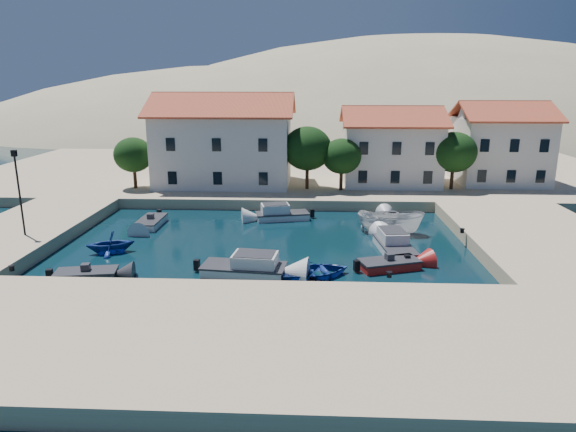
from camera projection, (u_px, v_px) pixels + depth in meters
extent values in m
plane|color=black|center=(250.00, 296.00, 29.36)|extent=(400.00, 400.00, 0.00)
cube|color=tan|center=(234.00, 340.00, 23.44)|extent=(52.00, 12.00, 1.00)
cube|color=tan|center=(541.00, 240.00, 37.96)|extent=(11.00, 20.00, 1.00)
cube|color=tan|center=(21.00, 233.00, 39.74)|extent=(8.00, 20.00, 1.00)
cube|color=tan|center=(300.00, 172.00, 65.83)|extent=(80.00, 36.00, 1.00)
ellipsoid|color=tan|center=(262.00, 200.00, 141.14)|extent=(198.00, 126.00, 72.00)
ellipsoid|color=tan|center=(412.00, 203.00, 159.71)|extent=(220.00, 176.00, 99.00)
cube|color=white|center=(224.00, 149.00, 55.44)|extent=(14.00, 9.00, 7.50)
pyramid|color=#9A3222|center=(223.00, 103.00, 54.20)|extent=(14.70, 9.45, 2.20)
cube|color=white|center=(390.00, 154.00, 55.73)|extent=(10.00, 8.00, 6.50)
pyramid|color=#9A3222|center=(392.00, 115.00, 54.66)|extent=(10.50, 8.40, 1.80)
cube|color=white|center=(500.00, 151.00, 56.09)|extent=(9.00, 8.00, 7.00)
pyramid|color=#9A3222|center=(504.00, 110.00, 54.96)|extent=(9.45, 8.40, 1.80)
cylinder|color=#382314|center=(135.00, 176.00, 53.59)|extent=(0.36, 0.36, 2.50)
ellipsoid|color=black|center=(133.00, 155.00, 53.02)|extent=(4.00, 4.00, 3.60)
cylinder|color=#382314|center=(307.00, 174.00, 53.20)|extent=(0.36, 0.36, 3.00)
ellipsoid|color=black|center=(307.00, 148.00, 52.51)|extent=(5.00, 5.00, 4.50)
cylinder|color=#382314|center=(341.00, 178.00, 52.63)|extent=(0.36, 0.36, 2.50)
ellipsoid|color=black|center=(342.00, 156.00, 52.05)|extent=(4.00, 4.00, 3.60)
cylinder|color=#382314|center=(452.00, 176.00, 53.04)|extent=(0.36, 0.36, 2.75)
ellipsoid|color=black|center=(454.00, 152.00, 52.41)|extent=(4.60, 4.60, 4.14)
cylinder|color=black|center=(20.00, 195.00, 36.85)|extent=(0.14, 0.14, 6.00)
cube|color=black|center=(14.00, 153.00, 36.08)|extent=(0.35, 0.25, 0.45)
cylinder|color=black|center=(12.00, 268.00, 30.48)|extent=(0.36, 0.36, 0.30)
cylinder|color=black|center=(389.00, 275.00, 29.48)|extent=(0.36, 0.36, 0.30)
cylinder|color=black|center=(462.00, 231.00, 38.06)|extent=(0.36, 0.36, 0.30)
cube|color=#2D2D31|center=(86.00, 276.00, 31.72)|extent=(3.81, 2.21, 0.90)
cube|color=#2D2D31|center=(86.00, 271.00, 31.64)|extent=(3.90, 2.26, 0.10)
cube|color=#2D2D31|center=(86.00, 268.00, 31.58)|extent=(0.58, 0.58, 0.50)
cube|color=silver|center=(244.00, 270.00, 32.65)|extent=(5.39, 2.77, 0.90)
cube|color=#2D2D31|center=(244.00, 266.00, 32.56)|extent=(5.52, 2.82, 0.10)
cube|color=silver|center=(244.00, 260.00, 32.47)|extent=(2.93, 2.17, 0.90)
imported|color=navy|center=(315.00, 276.00, 32.37)|extent=(5.32, 4.51, 0.94)
cube|color=maroon|center=(389.00, 265.00, 33.59)|extent=(4.17, 2.83, 0.90)
cube|color=#2D2D31|center=(389.00, 260.00, 33.50)|extent=(4.27, 2.89, 0.10)
cube|color=#2D2D31|center=(389.00, 257.00, 33.44)|extent=(0.63, 0.63, 0.50)
cube|color=silver|center=(395.00, 248.00, 36.92)|extent=(2.62, 5.27, 0.90)
cube|color=#2D2D31|center=(395.00, 244.00, 36.84)|extent=(2.67, 5.40, 0.10)
cube|color=silver|center=(395.00, 239.00, 36.74)|extent=(2.04, 2.87, 0.90)
imported|color=silver|center=(390.00, 233.00, 41.52)|extent=(5.58, 2.96, 2.05)
cube|color=silver|center=(392.00, 220.00, 44.39)|extent=(1.99, 3.63, 0.90)
cube|color=#2D2D31|center=(392.00, 216.00, 44.30)|extent=(2.04, 3.72, 0.10)
cube|color=#2D2D31|center=(392.00, 214.00, 44.24)|extent=(0.55, 0.55, 0.50)
imported|color=navy|center=(111.00, 253.00, 36.81)|extent=(4.07, 3.81, 1.73)
cube|color=silver|center=(151.00, 223.00, 43.54)|extent=(1.82, 4.04, 0.90)
cube|color=#2D2D31|center=(151.00, 219.00, 43.46)|extent=(1.86, 4.14, 0.10)
cube|color=#2D2D31|center=(151.00, 217.00, 43.40)|extent=(0.50, 0.50, 0.50)
cube|color=silver|center=(282.00, 217.00, 45.55)|extent=(4.83, 2.86, 0.90)
cube|color=#2D2D31|center=(282.00, 213.00, 45.46)|extent=(4.94, 2.93, 0.10)
cube|color=silver|center=(282.00, 209.00, 45.37)|extent=(2.69, 2.12, 0.90)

